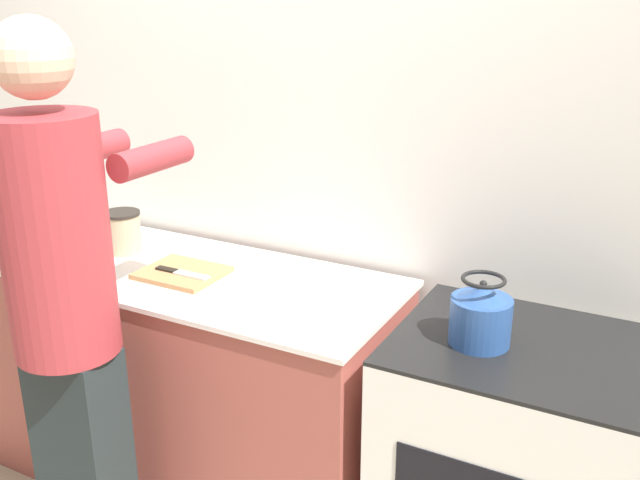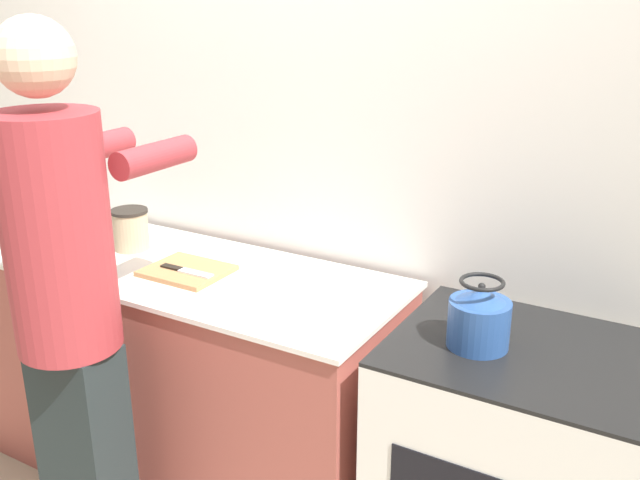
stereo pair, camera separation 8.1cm
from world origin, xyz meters
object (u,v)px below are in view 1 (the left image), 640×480
object	(u,v)px
person	(67,303)
kettle	(481,316)
cutting_board	(182,273)
bowl_prep	(44,223)
knife	(181,273)
oven	(509,477)
canister_jar	(123,232)

from	to	relation	value
person	kettle	distance (m)	1.21
person	cutting_board	size ratio (longest dim) A/B	6.36
cutting_board	bowl_prep	xyz separation A→B (m)	(-0.82, 0.11, 0.03)
person	knife	xyz separation A→B (m)	(0.04, 0.48, -0.07)
knife	kettle	size ratio (longest dim) A/B	1.08
kettle	bowl_prep	world-z (taller)	kettle
oven	canister_jar	distance (m)	1.65
cutting_board	canister_jar	xyz separation A→B (m)	(-0.35, 0.09, 0.07)
cutting_board	knife	bearing A→B (deg)	-63.16
oven	canister_jar	xyz separation A→B (m)	(-1.55, 0.06, 0.54)
cutting_board	oven	bearing A→B (deg)	1.49
cutting_board	canister_jar	world-z (taller)	canister_jar
canister_jar	oven	bearing A→B (deg)	-2.09
cutting_board	person	bearing A→B (deg)	-92.72
person	knife	size ratio (longest dim) A/B	8.33
person	bowl_prep	world-z (taller)	person
knife	canister_jar	bearing A→B (deg)	162.49
person	kettle	xyz separation A→B (m)	(1.11, 0.49, 0.00)
oven	bowl_prep	size ratio (longest dim) A/B	5.48
cutting_board	kettle	xyz separation A→B (m)	(1.09, -0.02, 0.08)
person	bowl_prep	xyz separation A→B (m)	(-0.79, 0.62, -0.05)
cutting_board	kettle	bearing A→B (deg)	-0.95
knife	bowl_prep	distance (m)	0.84
kettle	bowl_prep	distance (m)	1.91
person	knife	bearing A→B (deg)	85.69
cutting_board	canister_jar	size ratio (longest dim) A/B	1.77
oven	bowl_prep	world-z (taller)	bowl_prep
person	canister_jar	size ratio (longest dim) A/B	11.26
kettle	canister_jar	world-z (taller)	kettle
knife	bowl_prep	size ratio (longest dim) A/B	1.30
kettle	canister_jar	size ratio (longest dim) A/B	1.26
oven	knife	xyz separation A→B (m)	(-1.19, -0.06, 0.48)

